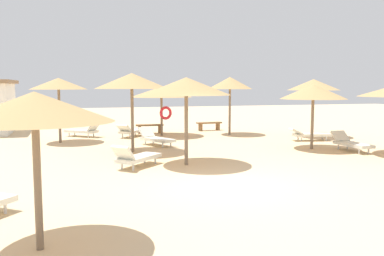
# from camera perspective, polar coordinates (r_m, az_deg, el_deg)

# --- Properties ---
(ground_plane) EXTENTS (80.00, 80.00, 0.00)m
(ground_plane) POSITION_cam_1_polar(r_m,az_deg,el_deg) (10.61, 4.75, -8.06)
(ground_plane) COLOR #DBBA8C
(parasol_0) EXTENTS (2.86, 2.86, 3.07)m
(parasol_0) POSITION_cam_1_polar(r_m,az_deg,el_deg) (15.73, -8.54, 6.57)
(parasol_0) COLOR #75604C
(parasol_0) RESTS_ON ground
(parasol_1) EXTENTS (3.19, 3.19, 2.56)m
(parasol_1) POSITION_cam_1_polar(r_m,az_deg,el_deg) (20.80, -4.35, 5.07)
(parasol_1) COLOR #75604C
(parasol_1) RESTS_ON ground
(parasol_2) EXTENTS (2.61, 2.61, 2.93)m
(parasol_2) POSITION_cam_1_polar(r_m,az_deg,el_deg) (21.34, 16.84, 5.86)
(parasol_2) COLOR #75604C
(parasol_2) RESTS_ON ground
(parasol_4) EXTENTS (2.89, 2.89, 2.85)m
(parasol_4) POSITION_cam_1_polar(r_m,az_deg,el_deg) (12.98, -0.83, 5.90)
(parasol_4) COLOR #75604C
(parasol_4) RESTS_ON ground
(parasol_5) EXTENTS (2.55, 2.55, 2.95)m
(parasol_5) POSITION_cam_1_polar(r_m,az_deg,el_deg) (19.22, -18.40, 5.94)
(parasol_5) COLOR #75604C
(parasol_5) RESTS_ON ground
(parasol_6) EXTENTS (2.41, 2.41, 2.48)m
(parasol_6) POSITION_cam_1_polar(r_m,az_deg,el_deg) (6.57, -21.41, 2.70)
(parasol_6) COLOR #75604C
(parasol_6) RESTS_ON ground
(parasol_7) EXTENTS (2.67, 2.67, 2.65)m
(parasol_7) POSITION_cam_1_polar(r_m,az_deg,el_deg) (17.08, 16.81, 4.93)
(parasol_7) COLOR #75604C
(parasol_7) RESTS_ON ground
(parasol_8) EXTENTS (2.37, 2.37, 3.06)m
(parasol_8) POSITION_cam_1_polar(r_m,az_deg,el_deg) (21.45, 5.40, 6.33)
(parasol_8) COLOR #75604C
(parasol_8) RESTS_ON ground
(lounger_0) EXTENTS (1.42, 1.96, 0.76)m
(lounger_0) POSITION_cam_1_polar(r_m,az_deg,el_deg) (17.54, -5.16, -1.45)
(lounger_0) COLOR silver
(lounger_0) RESTS_ON ground
(lounger_1) EXTENTS (1.71, 1.85, 0.72)m
(lounger_1) POSITION_cam_1_polar(r_m,az_deg,el_deg) (20.71, -8.62, -0.38)
(lounger_1) COLOR silver
(lounger_1) RESTS_ON ground
(lounger_2) EXTENTS (2.01, 1.01, 0.61)m
(lounger_2) POSITION_cam_1_polar(r_m,az_deg,el_deg) (19.82, 16.28, -0.86)
(lounger_2) COLOR silver
(lounger_2) RESTS_ON ground
(lounger_3) EXTENTS (0.67, 1.90, 0.73)m
(lounger_3) POSITION_cam_1_polar(r_m,az_deg,el_deg) (17.22, 21.59, -1.99)
(lounger_3) COLOR silver
(lounger_3) RESTS_ON ground
(lounger_4) EXTENTS (1.77, 1.75, 0.80)m
(lounger_4) POSITION_cam_1_polar(r_m,az_deg,el_deg) (12.91, -7.88, -4.11)
(lounger_4) COLOR silver
(lounger_4) RESTS_ON ground
(lounger_5) EXTENTS (1.83, 1.68, 0.80)m
(lounger_5) POSITION_cam_1_polar(r_m,az_deg,el_deg) (21.26, -15.14, -0.34)
(lounger_5) COLOR silver
(lounger_5) RESTS_ON ground
(bench_0) EXTENTS (1.52, 0.50, 0.49)m
(bench_0) POSITION_cam_1_polar(r_m,az_deg,el_deg) (23.50, 2.45, 0.49)
(bench_0) COLOR brown
(bench_0) RESTS_ON ground
(bench_1) EXTENTS (1.52, 0.50, 0.49)m
(bench_1) POSITION_cam_1_polar(r_m,az_deg,el_deg) (22.23, -6.03, 0.15)
(bench_1) COLOR brown
(bench_1) RESTS_ON ground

